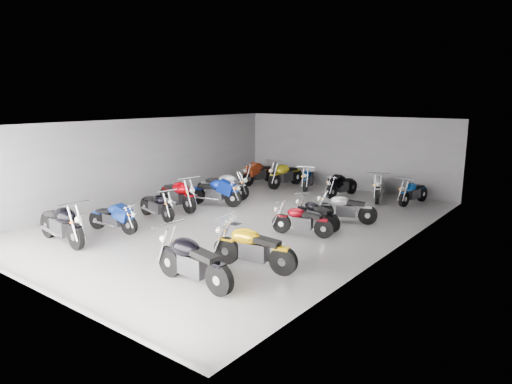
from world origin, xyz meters
The scene contains 23 objects.
ground centered at (0.00, 0.00, 0.00)m, with size 14.00×14.00×0.00m, color gray.
wall_back centered at (0.00, 7.00, 1.60)m, with size 10.00×0.10×3.20m, color gray.
wall_left centered at (-5.00, 0.00, 1.60)m, with size 0.10×14.00×3.20m, color gray.
wall_right centered at (5.00, 0.00, 1.60)m, with size 0.10×14.00×3.20m, color gray.
ceiling centered at (0.00, 0.00, 3.22)m, with size 10.00×14.00×0.04m, color black.
drain_grate centered at (0.00, -0.50, 0.01)m, with size 0.32×0.32×0.01m, color black.
motorcycle_left_a centered at (-2.53, -4.94, 0.56)m, with size 2.35×0.50×1.03m.
motorcycle_left_b centered at (-2.36, -3.40, 0.45)m, with size 1.85×0.50×0.82m.
motorcycle_left_c centered at (-2.47, -1.61, 0.47)m, with size 1.94×0.49×0.86m.
motorcycle_left_d centered at (-2.91, -0.27, 0.55)m, with size 2.29×0.67×1.02m.
motorcycle_left_e centered at (-2.24, 1.01, 0.51)m, with size 2.05×0.85×0.94m.
motorcycle_left_f centered at (-2.72, 1.98, 0.54)m, with size 2.18×0.81×0.98m.
motorcycle_right_a centered at (2.41, -4.76, 0.54)m, with size 2.27×0.47×1.00m.
motorcycle_right_b centered at (2.86, -3.22, 0.53)m, with size 2.19×0.55×0.97m.
motorcycle_right_d centered at (2.34, -0.23, 0.45)m, with size 1.86×0.59×0.83m.
motorcycle_right_e centered at (2.25, 0.73, 0.44)m, with size 1.83×0.55×0.81m.
motorcycle_right_f centered at (2.71, 1.82, 0.48)m, with size 1.91×0.83×0.88m.
motorcycle_back_a centered at (-3.58, 5.44, 0.53)m, with size 0.46×2.20×0.97m.
motorcycle_back_b centered at (-2.21, 5.62, 0.56)m, with size 0.49×2.33×1.02m.
motorcycle_back_c centered at (-1.11, 5.81, 0.48)m, with size 0.85×1.92×0.88m.
motorcycle_back_d centered at (0.77, 5.32, 0.47)m, with size 0.49×1.96×0.87m.
motorcycle_back_e centered at (2.21, 5.56, 0.53)m, with size 1.01×2.09×0.97m.
motorcycle_back_f centered at (3.56, 5.76, 0.46)m, with size 0.51×1.93×0.85m.
Camera 1 is at (9.18, -11.28, 4.01)m, focal length 32.00 mm.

